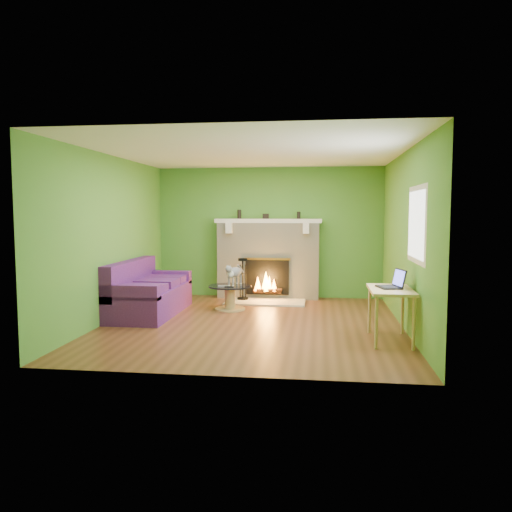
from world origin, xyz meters
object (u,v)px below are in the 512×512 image
(sofa, at_px, (147,293))
(coffee_table, at_px, (230,296))
(cat, at_px, (235,275))
(desk, at_px, (391,295))

(sofa, bearing_deg, coffee_table, 21.69)
(cat, bearing_deg, desk, -20.97)
(sofa, relative_size, desk, 2.11)
(sofa, height_order, desk, sofa)
(sofa, distance_m, coffee_table, 1.42)
(sofa, xyz_separation_m, cat, (1.40, 0.57, 0.27))
(coffee_table, xyz_separation_m, desk, (2.49, -1.84, 0.37))
(sofa, relative_size, cat, 3.28)
(coffee_table, distance_m, cat, 0.38)
(desk, bearing_deg, sofa, 160.98)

